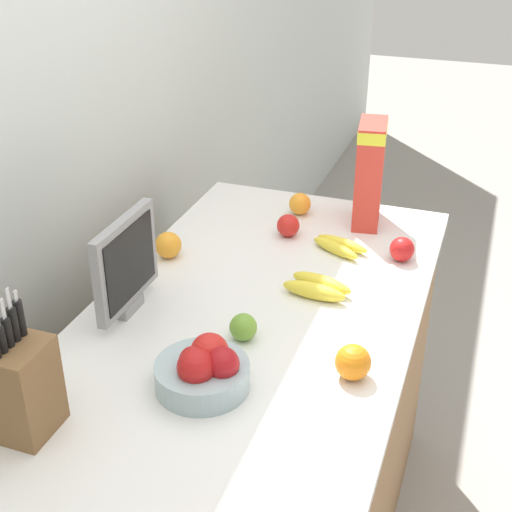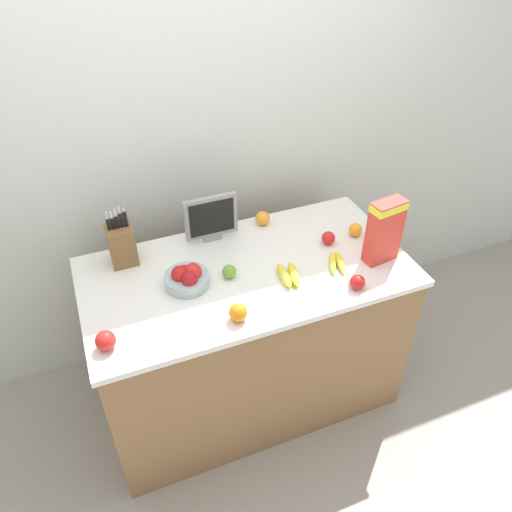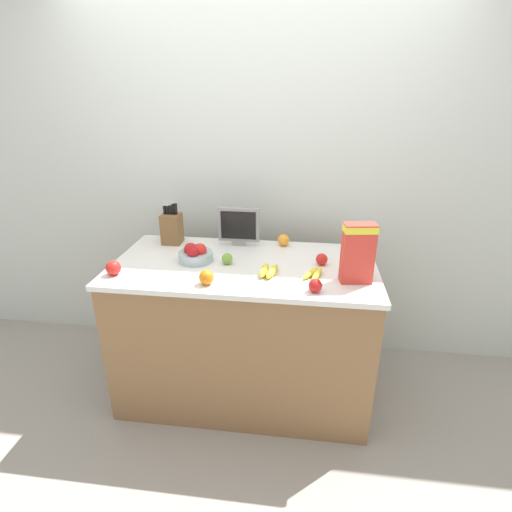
# 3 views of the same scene
# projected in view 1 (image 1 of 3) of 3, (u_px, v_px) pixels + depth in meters

# --- Properties ---
(wall_back) EXTENTS (9.00, 0.06, 2.60)m
(wall_back) POSITION_uv_depth(u_px,v_px,m) (15.00, 142.00, 1.76)
(wall_back) COLOR silver
(wall_back) RESTS_ON ground_plane
(counter) EXTENTS (1.54, 0.80, 0.92)m
(counter) POSITION_uv_depth(u_px,v_px,m) (250.00, 455.00, 1.98)
(counter) COLOR olive
(counter) RESTS_ON ground_plane
(knife_block) EXTENTS (0.12, 0.12, 0.31)m
(knife_block) POSITION_uv_depth(u_px,v_px,m) (18.00, 386.00, 1.36)
(knife_block) COLOR brown
(knife_block) RESTS_ON counter
(small_monitor) EXTENTS (0.27, 0.03, 0.25)m
(small_monitor) POSITION_uv_depth(u_px,v_px,m) (126.00, 264.00, 1.71)
(small_monitor) COLOR gray
(small_monitor) RESTS_ON counter
(cereal_box) EXTENTS (0.18, 0.10, 0.32)m
(cereal_box) POSITION_uv_depth(u_px,v_px,m) (370.00, 170.00, 2.14)
(cereal_box) COLOR red
(cereal_box) RESTS_ON counter
(fruit_bowl) EXTENTS (0.20, 0.20, 0.11)m
(fruit_bowl) POSITION_uv_depth(u_px,v_px,m) (205.00, 370.00, 1.49)
(fruit_bowl) COLOR #99B2B7
(fruit_bowl) RESTS_ON counter
(banana_bunch_left) EXTENTS (0.13, 0.18, 0.03)m
(banana_bunch_left) POSITION_uv_depth(u_px,v_px,m) (339.00, 246.00, 2.05)
(banana_bunch_left) COLOR yellow
(banana_bunch_left) RESTS_ON counter
(banana_bunch_right) EXTENTS (0.11, 0.18, 0.04)m
(banana_bunch_right) POSITION_uv_depth(u_px,v_px,m) (318.00, 287.00, 1.84)
(banana_bunch_right) COLOR yellow
(banana_bunch_right) RESTS_ON counter
(apple_middle) EXTENTS (0.07, 0.07, 0.07)m
(apple_middle) POSITION_uv_depth(u_px,v_px,m) (402.00, 249.00, 1.99)
(apple_middle) COLOR red
(apple_middle) RESTS_ON counter
(apple_front) EXTENTS (0.07, 0.07, 0.07)m
(apple_front) POSITION_uv_depth(u_px,v_px,m) (243.00, 327.00, 1.66)
(apple_front) COLOR #6B9E33
(apple_front) RESTS_ON counter
(apple_by_knife_block) EXTENTS (0.07, 0.07, 0.07)m
(apple_by_knife_block) POSITION_uv_depth(u_px,v_px,m) (288.00, 226.00, 2.13)
(apple_by_knife_block) COLOR red
(apple_by_knife_block) RESTS_ON counter
(orange_near_bowl) EXTENTS (0.08, 0.08, 0.08)m
(orange_near_bowl) POSITION_uv_depth(u_px,v_px,m) (168.00, 245.00, 2.01)
(orange_near_bowl) COLOR orange
(orange_near_bowl) RESTS_ON counter
(orange_front_right) EXTENTS (0.07, 0.07, 0.07)m
(orange_front_right) POSITION_uv_depth(u_px,v_px,m) (300.00, 204.00, 2.26)
(orange_front_right) COLOR orange
(orange_front_right) RESTS_ON counter
(orange_back_center) EXTENTS (0.08, 0.08, 0.08)m
(orange_back_center) POSITION_uv_depth(u_px,v_px,m) (353.00, 362.00, 1.53)
(orange_back_center) COLOR orange
(orange_back_center) RESTS_ON counter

